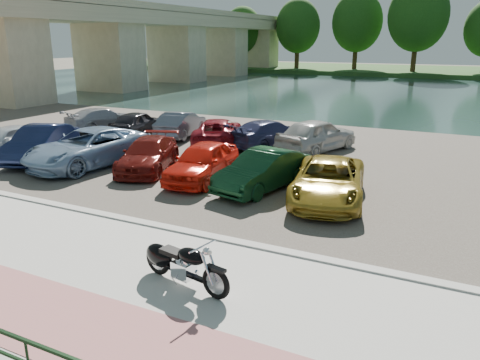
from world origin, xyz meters
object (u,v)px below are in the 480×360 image
at_px(car_2, 89,148).
at_px(motorcycle, 178,262).
at_px(car_0, 6,140).
at_px(car_1, 41,143).

bearing_deg(car_2, motorcycle, -29.80).
distance_m(car_0, car_2, 4.77).
relative_size(motorcycle, car_1, 0.52).
height_order(motorcycle, car_2, car_2).
bearing_deg(motorcycle, car_0, 165.70).
distance_m(motorcycle, car_2, 10.90).
bearing_deg(car_1, car_0, 156.48).
relative_size(motorcycle, car_2, 0.43).
relative_size(car_1, car_2, 0.82).
distance_m(car_1, car_2, 2.49).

